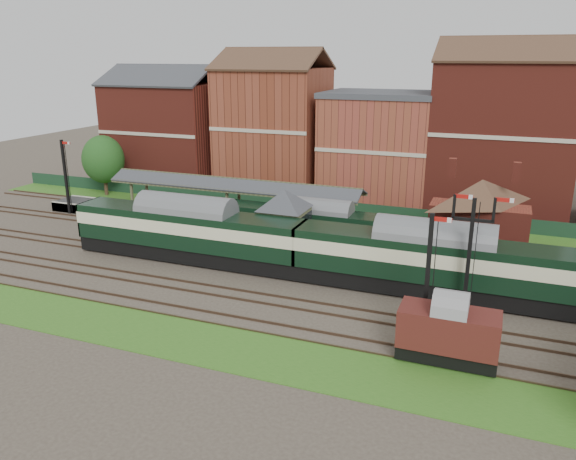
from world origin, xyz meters
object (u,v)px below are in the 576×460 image
(signal_box, at_px, (285,223))
(goods_van_a, at_px, (448,332))
(semaphore_bracket, at_px, (470,249))
(platform_railcar, at_px, (314,225))
(dmu_train, at_px, (433,260))

(signal_box, xyz_separation_m, goods_van_a, (14.57, -12.25, -1.31))
(semaphore_bracket, xyz_separation_m, platform_railcar, (-13.58, 9.00, -2.42))
(semaphore_bracket, xyz_separation_m, goods_van_a, (-0.47, -6.50, -2.75))
(semaphore_bracket, relative_size, dmu_train, 0.14)
(dmu_train, xyz_separation_m, platform_railcar, (-11.05, 6.50, -0.45))
(platform_railcar, bearing_deg, dmu_train, -30.46)
(semaphore_bracket, xyz_separation_m, dmu_train, (-2.52, 2.50, -1.96))
(signal_box, bearing_deg, goods_van_a, -40.06)
(semaphore_bracket, bearing_deg, platform_railcar, 146.46)
(signal_box, bearing_deg, platform_railcar, 65.76)
(signal_box, height_order, dmu_train, signal_box)
(signal_box, bearing_deg, dmu_train, -14.56)
(semaphore_bracket, distance_m, goods_van_a, 7.07)
(semaphore_bracket, bearing_deg, dmu_train, 135.25)
(dmu_train, height_order, platform_railcar, dmu_train)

